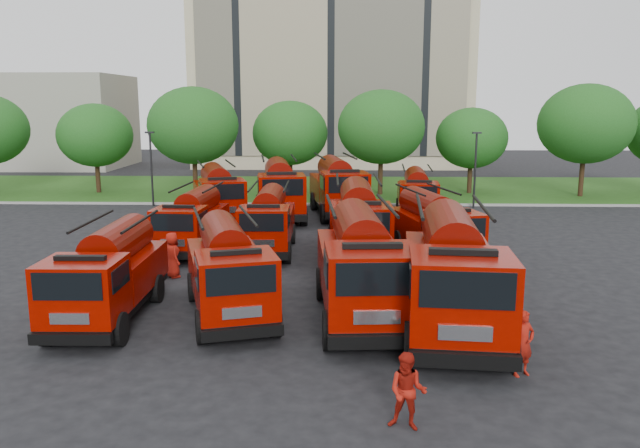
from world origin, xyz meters
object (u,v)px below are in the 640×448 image
Objects in this scene: firefighter_0 at (521,375)px; fire_truck_10 at (338,187)px; firefighter_2 at (483,321)px; firefighter_4 at (173,277)px; fire_truck_7 at (433,226)px; fire_truck_11 at (417,194)px; fire_truck_1 at (228,269)px; fire_truck_5 at (268,221)px; firefighter_1 at (407,429)px; firefighter_5 at (426,275)px; firefighter_3 at (451,348)px; fire_truck_4 at (193,221)px; fire_truck_8 at (218,194)px; fire_truck_3 at (452,273)px; fire_truck_9 at (280,189)px; fire_truck_6 at (358,221)px; fire_truck_0 at (109,274)px; fire_truck_2 at (362,266)px.

fire_truck_10 is at bearing 75.33° from firefighter_0.
firefighter_4 is (-11.50, 4.91, 0.00)m from firefighter_2.
fire_truck_11 is (0.49, 10.03, -0.01)m from fire_truck_7.
fire_truck_1 is 9.10m from fire_truck_5.
firefighter_1 reaches higher than firefighter_5.
fire_truck_10 is 22.17m from firefighter_3.
fire_truck_7 is at bearing 28.33° from fire_truck_1.
fire_truck_1 is 4.10× the size of firefighter_1.
firefighter_1 is at bearing -59.72° from fire_truck_4.
fire_truck_7 is 4.47× the size of firefighter_5.
firefighter_2 is (0.40, -8.43, -1.50)m from fire_truck_7.
fire_truck_8 is 24.72m from firefighter_0.
firefighter_4 is 10.44m from firefighter_5.
fire_truck_1 is 7.66m from firefighter_3.
fire_truck_8 is at bearing 92.95° from firefighter_0.
fire_truck_1 is 5.61m from firefighter_4.
fire_truck_5 is at bearing 128.64° from fire_truck_3.
fire_truck_1 is 1.10× the size of fire_truck_5.
fire_truck_8 is 1.14× the size of fire_truck_11.
fire_truck_4 is 9.47m from fire_truck_9.
fire_truck_4 is 14.76m from fire_truck_11.
fire_truck_6 reaches higher than fire_truck_11.
firefighter_1 is 1.13× the size of firefighter_5.
fire_truck_7 is at bearing -100.12° from firefighter_3.
fire_truck_4 is 3.78× the size of firefighter_3.
fire_truck_1 reaches higher than fire_truck_5.
fire_truck_9 reaches higher than fire_truck_1.
fire_truck_3 is at bearing -108.15° from fire_truck_7.
fire_truck_0 is 0.85× the size of fire_truck_2.
fire_truck_7 reaches higher than firefighter_4.
firefighter_0 is at bearing 174.40° from firefighter_2.
fire_truck_10 is 1.22× the size of fire_truck_11.
firefighter_5 is (10.88, -11.90, -1.65)m from fire_truck_8.
fire_truck_0 is 0.89× the size of fire_truck_6.
firefighter_2 is at bearing -147.44° from firefighter_4.
fire_truck_6 is at bearing -107.09° from fire_truck_11.
fire_truck_3 reaches higher than fire_truck_0.
fire_truck_4 reaches higher than firefighter_0.
firefighter_3 is at bearing -12.77° from fire_truck_0.
fire_truck_3 is 2.38m from firefighter_3.
fire_truck_6 is (4.25, -1.17, 0.23)m from fire_truck_5.
fire_truck_5 is 12.08m from fire_truck_11.
fire_truck_1 is at bearing -110.13° from fire_truck_10.
fire_truck_3 reaches higher than firefighter_0.
fire_truck_7 is at bearing -0.03° from fire_truck_6.
fire_truck_11 is 3.58× the size of firefighter_4.
fire_truck_1 is at bearing -179.62° from firefighter_4.
fire_truck_9 is 8.44m from fire_truck_11.
fire_truck_7 reaches higher than firefighter_0.
fire_truck_1 reaches higher than firefighter_3.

